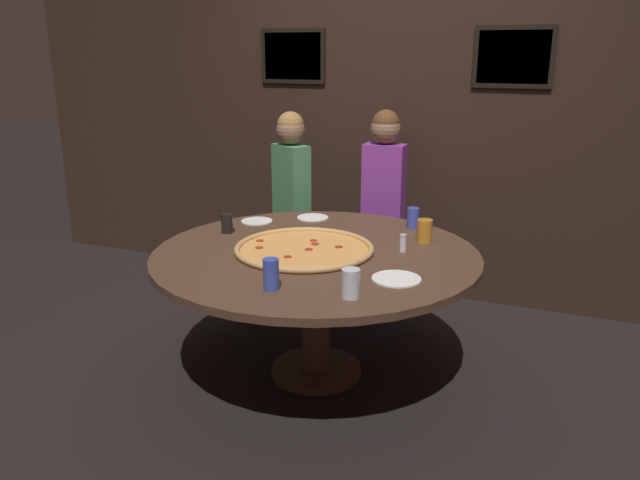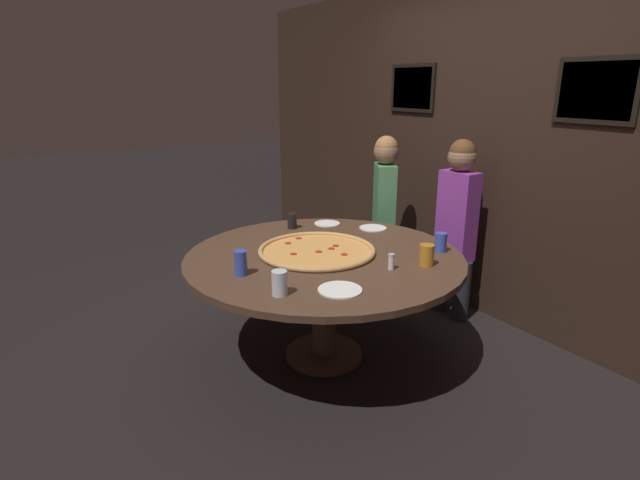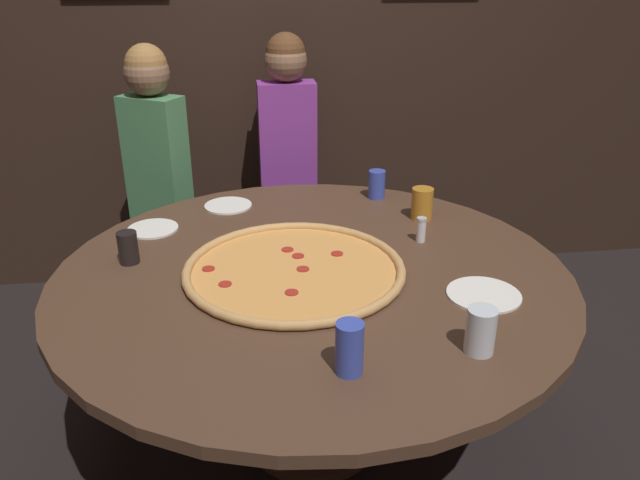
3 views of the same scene
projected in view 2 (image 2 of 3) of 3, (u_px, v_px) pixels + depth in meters
ground_plane at (324, 356)px, 3.43m from camera, size 24.00×24.00×0.00m
back_wall at (486, 150)px, 3.82m from camera, size 6.40×0.08×2.60m
dining_table at (324, 271)px, 3.24m from camera, size 1.79×1.79×0.74m
giant_pizza at (317, 250)px, 3.24m from camera, size 0.77×0.77×0.03m
drink_cup_far_right at (292, 221)px, 3.77m from camera, size 0.07×0.07×0.12m
drink_cup_by_shaker at (280, 283)px, 2.58m from camera, size 0.08×0.08×0.13m
drink_cup_beside_pizza at (441, 242)px, 3.24m from camera, size 0.08×0.08×0.13m
drink_cup_near_left at (427, 255)px, 3.00m from camera, size 0.09×0.09×0.13m
drink_cup_front_edge at (241, 263)px, 2.85m from camera, size 0.07×0.07×0.15m
white_plate_right_side at (327, 223)px, 3.90m from camera, size 0.20×0.20×0.01m
white_plate_near_front at (340, 290)px, 2.65m from camera, size 0.24×0.24×0.01m
white_plate_left_side at (373, 228)px, 3.78m from camera, size 0.20×0.20×0.01m
condiment_shaker at (391, 262)px, 2.94m from camera, size 0.04×0.04×0.10m
diner_centre_back at (457, 219)px, 3.82m from camera, size 0.35×0.21×1.40m
diner_far_right at (384, 207)px, 4.24m from camera, size 0.36×0.29×1.38m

